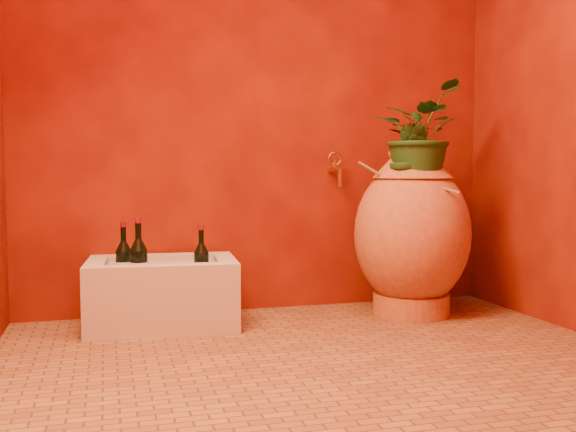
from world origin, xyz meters
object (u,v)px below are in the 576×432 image
object	(u,v)px
wine_bottle_a	(124,265)
wall_tap	(336,168)
amphora	(412,233)
wine_bottle_b	(139,266)
stone_basin	(162,294)
wine_bottle_c	(201,266)

from	to	relation	value
wine_bottle_a	wall_tap	world-z (taller)	wall_tap
amphora	wine_bottle_b	xyz separation A→B (m)	(-1.35, 0.05, -0.12)
stone_basin	wine_bottle_a	bearing A→B (deg)	159.41
stone_basin	wine_bottle_b	distance (m)	0.19
wall_tap	wine_bottle_a	bearing A→B (deg)	-175.21
amphora	wine_bottle_c	bearing A→B (deg)	176.36
wine_bottle_a	wine_bottle_b	world-z (taller)	wine_bottle_b
stone_basin	wine_bottle_c	xyz separation A→B (m)	(0.18, -0.03, 0.13)
wine_bottle_c	stone_basin	bearing A→B (deg)	169.70
wine_bottle_b	wall_tap	bearing A→B (deg)	11.41
stone_basin	wine_bottle_a	size ratio (longest dim) A/B	2.28
amphora	stone_basin	size ratio (longest dim) A/B	1.17
wine_bottle_b	wine_bottle_c	xyz separation A→B (m)	(0.29, 0.02, -0.02)
wine_bottle_a	wine_bottle_b	xyz separation A→B (m)	(0.06, -0.12, 0.01)
amphora	wall_tap	size ratio (longest dim) A/B	4.52
stone_basin	wine_bottle_c	distance (m)	0.23
wine_bottle_b	wall_tap	distance (m)	1.14
stone_basin	wall_tap	bearing A→B (deg)	9.61
amphora	wine_bottle_a	distance (m)	1.42
amphora	wine_bottle_c	xyz separation A→B (m)	(-1.06, 0.07, -0.13)
wall_tap	wine_bottle_c	bearing A→B (deg)	-165.69
wine_bottle_a	wine_bottle_c	distance (m)	0.37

